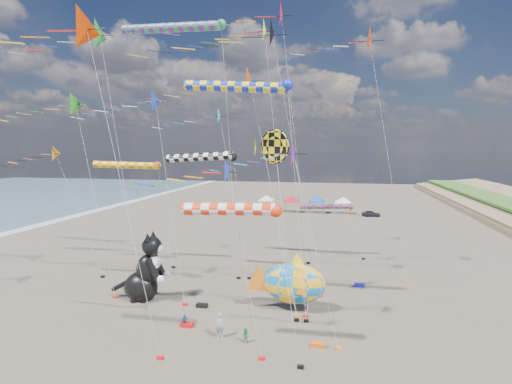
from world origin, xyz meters
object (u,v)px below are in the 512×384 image
object	(u,v)px
child_blue	(184,321)
fish_inflatable	(293,283)
person_adult	(220,325)
child_green	(246,336)
parked_car	(371,214)
cat_inflatable	(144,266)

from	to	relation	value
child_blue	fish_inflatable	bearing A→B (deg)	-25.27
fish_inflatable	person_adult	bearing A→B (deg)	-128.51
child_green	parked_car	bearing A→B (deg)	81.66
child_green	parked_car	distance (m)	53.25
fish_inflatable	child_blue	xyz separation A→B (m)	(-7.22, -4.38, -1.75)
person_adult	child_green	xyz separation A→B (m)	(1.87, -0.38, -0.35)
cat_inflatable	person_adult	bearing A→B (deg)	-32.04
cat_inflatable	fish_inflatable	distance (m)	12.43
cat_inflatable	child_green	xyz separation A→B (m)	(9.99, -5.57, -2.41)
child_green	child_blue	distance (m)	5.00
cat_inflatable	parked_car	bearing A→B (deg)	65.49
cat_inflatable	fish_inflatable	size ratio (longest dim) A/B	0.90
fish_inflatable	child_green	xyz separation A→B (m)	(-2.42, -5.77, -1.72)
person_adult	child_blue	xyz separation A→B (m)	(-2.93, 1.02, -0.37)
child_green	child_blue	world-z (taller)	child_green
cat_inflatable	child_green	size ratio (longest dim) A/B	5.82
cat_inflatable	parked_car	distance (m)	51.26
fish_inflatable	child_green	distance (m)	6.49
cat_inflatable	child_green	bearing A→B (deg)	-28.58
cat_inflatable	person_adult	world-z (taller)	cat_inflatable
person_adult	child_green	bearing A→B (deg)	-28.97
fish_inflatable	child_blue	world-z (taller)	fish_inflatable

